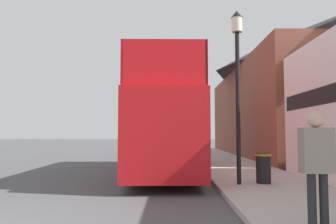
{
  "coord_description": "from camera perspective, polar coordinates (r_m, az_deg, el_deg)",
  "views": [
    {
      "loc": [
        3.85,
        -4.54,
        1.64
      ],
      "look_at": [
        3.78,
        9.8,
        2.59
      ],
      "focal_mm": 35.0,
      "sensor_mm": 36.0,
      "label": 1
    }
  ],
  "objects": [
    {
      "name": "lamp_post_nearest",
      "position": [
        10.25,
        12.0,
        8.04
      ],
      "size": [
        0.35,
        0.35,
        5.27
      ],
      "color": "black",
      "rests_on": "sidewalk"
    },
    {
      "name": "ground_plane",
      "position": [
        25.89,
        -8.34,
        -7.37
      ],
      "size": [
        144.0,
        144.0,
        0.0
      ],
      "primitive_type": "plane",
      "color": "#4C4C4F"
    },
    {
      "name": "lamp_post_third",
      "position": [
        25.68,
        4.64,
        0.05
      ],
      "size": [
        0.35,
        0.35,
        4.65
      ],
      "color": "black",
      "rests_on": "sidewalk"
    },
    {
      "name": "parked_car_ahead_of_bus",
      "position": [
        21.69,
        0.91,
        -6.25
      ],
      "size": [
        1.84,
        4.46,
        1.5
      ],
      "rotation": [
        0.0,
        0.0,
        0.0
      ],
      "color": "black",
      "rests_on": "ground_plane"
    },
    {
      "name": "brick_terrace_rear",
      "position": [
        25.32,
        17.92,
        2.36
      ],
      "size": [
        6.0,
        19.46,
        8.53
      ],
      "color": "brown",
      "rests_on": "ground_plane"
    },
    {
      "name": "lamp_post_second",
      "position": [
        17.9,
        6.3,
        2.78
      ],
      "size": [
        0.35,
        0.35,
        5.19
      ],
      "color": "black",
      "rests_on": "sidewalk"
    },
    {
      "name": "litter_bin",
      "position": [
        10.47,
        16.27,
        -9.25
      ],
      "size": [
        0.48,
        0.48,
        0.89
      ],
      "color": "black",
      "rests_on": "sidewalk"
    },
    {
      "name": "sidewalk",
      "position": [
        22.8,
        7.97,
        -7.69
      ],
      "size": [
        3.29,
        108.0,
        0.14
      ],
      "color": "#ADAAA3",
      "rests_on": "ground_plane"
    },
    {
      "name": "tour_bus",
      "position": [
        13.74,
        -0.78,
        -2.71
      ],
      "size": [
        2.68,
        10.09,
        4.28
      ],
      "rotation": [
        0.0,
        0.0,
        0.02
      ],
      "color": "red",
      "rests_on": "ground_plane"
    },
    {
      "name": "pedestrian_nearest",
      "position": [
        5.64,
        24.47,
        -7.45
      ],
      "size": [
        0.48,
        0.26,
        1.84
      ],
      "color": "#232328",
      "rests_on": "sidewalk"
    }
  ]
}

